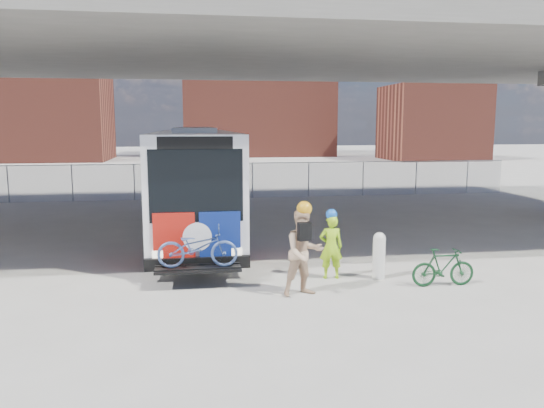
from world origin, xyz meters
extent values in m
plane|color=#9E9991|center=(0.00, 0.00, 0.00)|extent=(160.00, 160.00, 0.00)
cube|color=silver|center=(-2.00, 3.39, 1.95)|extent=(2.55, 12.00, 3.20)
cube|color=black|center=(-2.00, 3.89, 2.59)|extent=(2.61, 11.00, 1.28)
cube|color=black|center=(-2.00, -2.56, 2.33)|extent=(2.24, 0.12, 1.76)
cube|color=black|center=(-2.00, -2.56, 3.36)|extent=(1.78, 0.12, 0.30)
cube|color=black|center=(-2.00, -2.66, 0.45)|extent=(2.55, 0.20, 0.30)
cube|color=#A9150D|center=(-2.55, -2.63, 1.10)|extent=(1.00, 0.08, 1.20)
cube|color=navy|center=(-1.45, -2.63, 1.10)|extent=(1.00, 0.08, 1.20)
cylinder|color=silver|center=(-2.00, -2.65, 1.10)|extent=(0.70, 0.06, 0.70)
cube|color=gray|center=(-2.00, 3.39, 3.62)|extent=(1.28, 7.20, 0.14)
cube|color=black|center=(-2.00, -3.16, 0.45)|extent=(2.00, 0.70, 0.06)
cylinder|color=black|center=(-3.15, -1.01, 0.50)|extent=(0.30, 1.00, 1.00)
cylinder|color=black|center=(-0.85, -1.01, 0.50)|extent=(0.30, 1.00, 1.00)
cylinder|color=black|center=(-3.15, 7.59, 0.50)|extent=(0.30, 1.00, 1.00)
cylinder|color=black|center=(-0.85, 7.59, 0.50)|extent=(0.30, 1.00, 1.00)
cube|color=#A9150D|center=(-3.30, -0.41, 1.30)|extent=(0.06, 2.60, 1.70)
cube|color=navy|center=(-3.30, 1.19, 1.30)|extent=(0.06, 1.40, 1.70)
cube|color=#A9150D|center=(-0.70, -0.41, 1.30)|extent=(0.06, 2.60, 1.70)
cube|color=navy|center=(-0.70, 1.19, 1.30)|extent=(0.06, 1.40, 1.70)
imported|color=#40588E|center=(-2.00, -3.16, 0.97)|extent=(1.89, 0.73, 0.98)
cube|color=#605E59|center=(0.00, 4.00, 6.75)|extent=(40.00, 16.00, 1.50)
cube|color=#605E59|center=(0.00, 4.00, 7.55)|extent=(40.00, 0.60, 0.80)
cylinder|color=gray|center=(-8.00, 12.00, 0.90)|extent=(0.06, 0.06, 1.80)
cylinder|color=gray|center=(-4.00, 12.00, 0.90)|extent=(0.06, 0.06, 1.80)
cylinder|color=gray|center=(0.00, 12.00, 0.90)|extent=(0.06, 0.06, 1.80)
cylinder|color=gray|center=(4.00, 12.00, 0.90)|extent=(0.06, 0.06, 1.80)
cylinder|color=gray|center=(8.00, 12.00, 0.90)|extent=(0.06, 0.06, 1.80)
cylinder|color=gray|center=(12.00, 12.00, 0.90)|extent=(0.06, 0.06, 1.80)
plane|color=gray|center=(0.00, 12.00, 0.90)|extent=(30.00, 0.00, 30.00)
cube|color=gray|center=(0.00, 12.00, 1.82)|extent=(30.00, 0.05, 0.04)
cube|color=brown|center=(-18.00, 45.00, 5.00)|extent=(14.00, 10.00, 10.00)
cube|color=brown|center=(6.00, 52.00, 6.00)|extent=(18.00, 12.00, 12.00)
cube|color=brown|center=(24.00, 40.00, 4.00)|extent=(10.00, 8.00, 8.00)
cylinder|color=brown|center=(14.00, 55.00, 12.50)|extent=(2.20, 2.20, 25.00)
cylinder|color=white|center=(2.43, -3.13, 0.51)|extent=(0.30, 0.30, 1.02)
sphere|color=white|center=(2.43, -3.13, 1.02)|extent=(0.30, 0.30, 0.30)
imported|color=#9CDA17|center=(1.26, -2.91, 0.79)|extent=(0.61, 0.42, 1.59)
sphere|color=blue|center=(1.26, -2.91, 1.61)|extent=(0.28, 0.28, 0.28)
imported|color=tan|center=(0.33, -4.10, 0.97)|extent=(1.09, 0.94, 1.94)
sphere|color=orange|center=(0.33, -4.10, 1.96)|extent=(0.34, 0.34, 0.34)
cube|color=black|center=(0.29, -4.30, 1.49)|extent=(0.31, 0.22, 0.40)
imported|color=#12391C|center=(3.72, -3.95, 0.46)|extent=(1.53, 0.48, 0.91)
camera|label=1|loc=(-2.08, -15.32, 3.78)|focal=35.00mm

